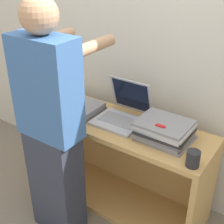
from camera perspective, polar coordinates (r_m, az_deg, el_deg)
ground_plane at (r=2.50m, az=-2.24°, el=-18.53°), size 12.00×12.00×0.00m
wall_back at (r=2.28m, az=5.95°, el=12.32°), size 8.00×0.05×2.40m
cart at (r=2.45m, az=1.83°, el=-8.59°), size 1.38×0.47×0.71m
laptop_open at (r=2.22m, az=1.88°, el=-0.16°), size 0.33×0.36×0.28m
laptop_stack_left at (r=2.38m, az=-6.18°, el=0.90°), size 0.34×0.29×0.05m
laptop_stack_right at (r=2.03m, az=9.55°, el=-3.35°), size 0.35×0.29×0.13m
person at (r=1.97m, az=-10.93°, el=-3.20°), size 0.40×0.53×1.61m
mug at (r=1.83m, az=14.59°, el=-8.27°), size 0.08×0.08×0.10m
inventory_tag at (r=1.94m, az=8.85°, el=-2.51°), size 0.06×0.02×0.01m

